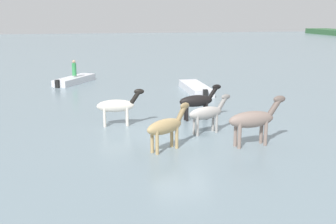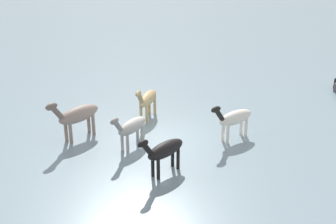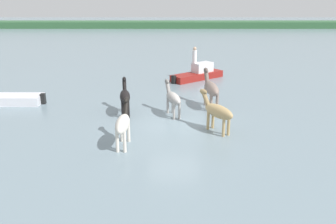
# 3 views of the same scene
# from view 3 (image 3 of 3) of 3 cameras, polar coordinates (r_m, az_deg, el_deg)

# --- Properties ---
(ground_plane) EXTENTS (186.26, 186.26, 0.00)m
(ground_plane) POSITION_cam_3_polar(r_m,az_deg,el_deg) (16.67, 1.12, -1.85)
(ground_plane) COLOR gray
(distant_shoreline) EXTENTS (167.63, 6.00, 2.40)m
(distant_shoreline) POSITION_cam_3_polar(r_m,az_deg,el_deg) (71.49, 0.35, 13.72)
(distant_shoreline) COLOR #305B37
(distant_shoreline) RESTS_ON ground_plane
(horse_gray_outer) EXTENTS (1.00, 2.16, 1.69)m
(horse_gray_outer) POSITION_cam_3_polar(r_m,az_deg,el_deg) (17.47, 0.92, 2.31)
(horse_gray_outer) COLOR #9E9993
(horse_gray_outer) RESTS_ON ground_plane
(horse_rear_stallion) EXTENTS (0.59, 2.26, 1.76)m
(horse_rear_stallion) POSITION_cam_3_polar(r_m,az_deg,el_deg) (13.96, -7.33, -1.86)
(horse_rear_stallion) COLOR silver
(horse_rear_stallion) RESTS_ON ground_plane
(horse_pinto_flank) EXTENTS (1.51, 2.08, 1.75)m
(horse_pinto_flank) POSITION_cam_3_polar(r_m,az_deg,el_deg) (15.48, 8.24, 0.13)
(horse_pinto_flank) COLOR tan
(horse_pinto_flank) RESTS_ON ground_plane
(horse_lead) EXTENTS (0.74, 2.25, 1.74)m
(horse_lead) POSITION_cam_3_polar(r_m,az_deg,el_deg) (17.82, -7.00, 2.59)
(horse_lead) COLOR black
(horse_lead) RESTS_ON ground_plane
(horse_dark_mare) EXTENTS (0.89, 2.58, 1.99)m
(horse_dark_mare) POSITION_cam_3_polar(r_m,az_deg,el_deg) (18.83, 7.19, 3.88)
(horse_dark_mare) COLOR gray
(horse_dark_mare) RESTS_ON ground_plane
(boat_motor_center) EXTENTS (4.08, 3.58, 1.33)m
(boat_motor_center) POSITION_cam_3_polar(r_m,az_deg,el_deg) (25.82, 5.06, 6.10)
(boat_motor_center) COLOR maroon
(boat_motor_center) RESTS_ON ground_plane
(boat_dinghy_port) EXTENTS (4.92, 1.36, 0.74)m
(boat_dinghy_port) POSITION_cam_3_polar(r_m,az_deg,el_deg) (21.87, -25.67, 1.71)
(boat_dinghy_port) COLOR silver
(boat_dinghy_port) RESTS_ON ground_plane
(person_spotter_bow) EXTENTS (0.32, 0.32, 1.19)m
(person_spotter_bow) POSITION_cam_3_polar(r_m,az_deg,el_deg) (25.51, 4.51, 9.20)
(person_spotter_bow) COLOR silver
(person_spotter_bow) RESTS_ON boat_motor_center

